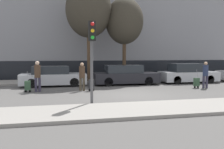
# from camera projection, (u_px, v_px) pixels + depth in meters

# --- Properties ---
(ground_plane) EXTENTS (80.00, 80.00, 0.00)m
(ground_plane) POSITION_uv_depth(u_px,v_px,m) (132.00, 95.00, 13.24)
(ground_plane) COLOR #565451
(sidewalk_near) EXTENTS (28.00, 2.50, 0.12)m
(sidewalk_near) POSITION_uv_depth(u_px,v_px,m) (160.00, 108.00, 9.58)
(sidewalk_near) COLOR gray
(sidewalk_near) RESTS_ON ground_plane
(sidewalk_far) EXTENTS (28.00, 3.00, 0.12)m
(sidewalk_far) POSITION_uv_depth(u_px,v_px,m) (106.00, 80.00, 20.04)
(sidewalk_far) COLOR gray
(sidewalk_far) RESTS_ON ground_plane
(building_facade) EXTENTS (28.00, 2.67, 10.00)m
(building_facade) POSITION_uv_depth(u_px,v_px,m) (99.00, 24.00, 23.06)
(building_facade) COLOR gray
(building_facade) RESTS_ON ground_plane
(parked_car_0) EXTENTS (4.34, 1.80, 1.36)m
(parked_car_0) POSITION_uv_depth(u_px,v_px,m) (53.00, 77.00, 16.88)
(parked_car_0) COLOR #B7BABF
(parked_car_0) RESTS_ON ground_plane
(parked_car_1) EXTENTS (4.58, 1.87, 1.39)m
(parked_car_1) POSITION_uv_depth(u_px,v_px,m) (125.00, 75.00, 17.78)
(parked_car_1) COLOR black
(parked_car_1) RESTS_ON ground_plane
(parked_car_2) EXTENTS (4.30, 1.78, 1.46)m
(parked_car_2) POSITION_uv_depth(u_px,v_px,m) (188.00, 74.00, 18.92)
(parked_car_2) COLOR #B7BABF
(parked_car_2) RESTS_ON ground_plane
(pedestrian_left) EXTENTS (0.35, 0.34, 1.76)m
(pedestrian_left) POSITION_uv_depth(u_px,v_px,m) (37.00, 74.00, 14.23)
(pedestrian_left) COLOR #383347
(pedestrian_left) RESTS_ON ground_plane
(trolley_left) EXTENTS (0.34, 0.29, 1.18)m
(trolley_left) POSITION_uv_depth(u_px,v_px,m) (28.00, 86.00, 14.10)
(trolley_left) COLOR #335138
(trolley_left) RESTS_ON ground_plane
(pedestrian_center) EXTENTS (0.34, 0.34, 1.66)m
(pedestrian_center) POSITION_uv_depth(u_px,v_px,m) (82.00, 75.00, 14.62)
(pedestrian_center) COLOR #4C4233
(pedestrian_center) RESTS_ON ground_plane
(trolley_center) EXTENTS (0.34, 0.29, 1.20)m
(trolley_center) POSITION_uv_depth(u_px,v_px,m) (91.00, 84.00, 14.60)
(trolley_center) COLOR #262628
(trolley_center) RESTS_ON ground_plane
(pedestrian_right) EXTENTS (0.34, 0.34, 1.68)m
(pedestrian_right) POSITION_uv_depth(u_px,v_px,m) (205.00, 73.00, 15.82)
(pedestrian_right) COLOR #383347
(pedestrian_right) RESTS_ON ground_plane
(trolley_right) EXTENTS (0.34, 0.29, 1.18)m
(trolley_right) POSITION_uv_depth(u_px,v_px,m) (196.00, 82.00, 15.87)
(trolley_right) COLOR #335138
(trolley_right) RESTS_ON ground_plane
(traffic_light) EXTENTS (0.28, 0.47, 3.48)m
(traffic_light) POSITION_uv_depth(u_px,v_px,m) (92.00, 46.00, 10.21)
(traffic_light) COLOR #515154
(traffic_light) RESTS_ON ground_plane
(parked_bicycle) EXTENTS (1.77, 0.06, 0.96)m
(parked_bicycle) POSITION_uv_depth(u_px,v_px,m) (127.00, 74.00, 20.57)
(parked_bicycle) COLOR black
(parked_bicycle) RESTS_ON sidewalk_far
(bare_tree_near_crossing) EXTENTS (3.42, 3.42, 7.46)m
(bare_tree_near_crossing) POSITION_uv_depth(u_px,v_px,m) (89.00, 10.00, 18.61)
(bare_tree_near_crossing) COLOR #4C3826
(bare_tree_near_crossing) RESTS_ON sidewalk_far
(bare_tree_down_street) EXTENTS (2.93, 2.93, 6.39)m
(bare_tree_down_street) POSITION_uv_depth(u_px,v_px,m) (124.00, 21.00, 19.25)
(bare_tree_down_street) COLOR #4C3826
(bare_tree_down_street) RESTS_ON sidewalk_far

